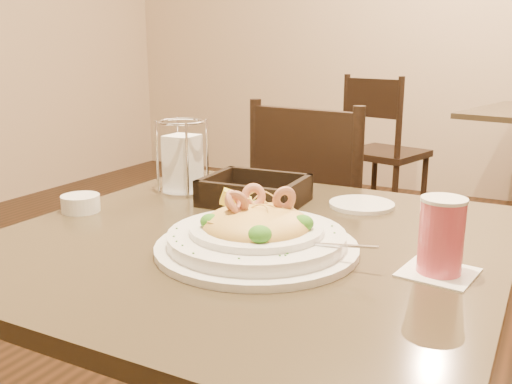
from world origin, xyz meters
The scene contains 9 objects.
main_table centered at (0.00, 0.00, 0.51)m, with size 0.90×0.90×0.75m.
dining_chair_near centered at (-0.17, 0.81, 0.50)m, with size 0.48×0.48×0.93m.
dining_chair_far centered at (-0.44, 2.49, 0.50)m, with size 0.52×0.52×0.93m.
pasta_bowl centered at (0.05, -0.07, 0.78)m, with size 0.39×0.35×0.11m.
drink_glass centered at (0.35, -0.02, 0.81)m, with size 0.12×0.12×0.12m.
bread_basket centered at (-0.10, 0.20, 0.77)m, with size 0.22×0.19×0.06m.
napkin_caddy centered at (-0.30, 0.21, 0.82)m, with size 0.11×0.11×0.18m.
side_plate centered at (0.12, 0.29, 0.75)m, with size 0.14×0.14×0.01m, color white.
butter_ramekin centered at (-0.40, -0.03, 0.76)m, with size 0.08×0.08×0.04m, color white.
Camera 1 is at (0.48, -0.89, 1.09)m, focal length 40.00 mm.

